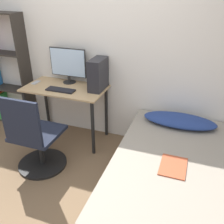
{
  "coord_description": "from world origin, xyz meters",
  "views": [
    {
      "loc": [
        1.26,
        -1.5,
        2.01
      ],
      "look_at": [
        0.45,
        0.79,
        0.75
      ],
      "focal_mm": 40.0,
      "sensor_mm": 36.0,
      "label": 1
    }
  ],
  "objects_px": {
    "bed": "(168,179)",
    "monitor": "(68,64)",
    "bookshelf": "(0,72)",
    "keyboard": "(61,90)",
    "pc_tower": "(98,74)",
    "office_chair": "(36,142)"
  },
  "relations": [
    {
      "from": "pc_tower",
      "to": "bed",
      "type": "bearing_deg",
      "value": -36.31
    },
    {
      "from": "bed",
      "to": "pc_tower",
      "type": "bearing_deg",
      "value": 143.69
    },
    {
      "from": "office_chair",
      "to": "pc_tower",
      "type": "distance_m",
      "value": 1.12
    },
    {
      "from": "monitor",
      "to": "keyboard",
      "type": "distance_m",
      "value": 0.4
    },
    {
      "from": "office_chair",
      "to": "bed",
      "type": "height_order",
      "value": "office_chair"
    },
    {
      "from": "bookshelf",
      "to": "office_chair",
      "type": "bearing_deg",
      "value": -37.12
    },
    {
      "from": "bookshelf",
      "to": "keyboard",
      "type": "distance_m",
      "value": 1.23
    },
    {
      "from": "bookshelf",
      "to": "pc_tower",
      "type": "bearing_deg",
      "value": -2.17
    },
    {
      "from": "bookshelf",
      "to": "bed",
      "type": "xyz_separation_m",
      "value": [
        2.71,
        -0.85,
        -0.56
      ]
    },
    {
      "from": "bed",
      "to": "monitor",
      "type": "distance_m",
      "value": 1.95
    },
    {
      "from": "bed",
      "to": "office_chair",
      "type": "bearing_deg",
      "value": -178.21
    },
    {
      "from": "bed",
      "to": "pc_tower",
      "type": "distance_m",
      "value": 1.52
    },
    {
      "from": "bed",
      "to": "monitor",
      "type": "xyz_separation_m",
      "value": [
        -1.55,
        0.88,
        0.8
      ]
    },
    {
      "from": "monitor",
      "to": "keyboard",
      "type": "bearing_deg",
      "value": -83.36
    },
    {
      "from": "bed",
      "to": "pc_tower",
      "type": "height_order",
      "value": "pc_tower"
    },
    {
      "from": "monitor",
      "to": "office_chair",
      "type": "bearing_deg",
      "value": -88.59
    },
    {
      "from": "office_chair",
      "to": "monitor",
      "type": "distance_m",
      "value": 1.14
    },
    {
      "from": "office_chair",
      "to": "pc_tower",
      "type": "height_order",
      "value": "pc_tower"
    },
    {
      "from": "monitor",
      "to": "pc_tower",
      "type": "height_order",
      "value": "monitor"
    },
    {
      "from": "office_chair",
      "to": "bookshelf",
      "type": "bearing_deg",
      "value": 142.88
    },
    {
      "from": "bookshelf",
      "to": "keyboard",
      "type": "relative_size",
      "value": 4.41
    },
    {
      "from": "office_chair",
      "to": "pc_tower",
      "type": "relative_size",
      "value": 2.46
    }
  ]
}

